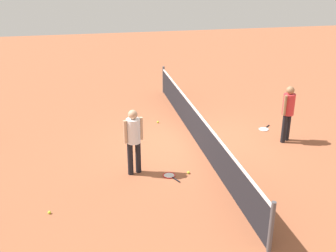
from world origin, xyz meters
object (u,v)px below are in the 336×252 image
object	(u,v)px
tennis_ball_by_net	(49,212)
tennis_ball_baseline	(132,112)
player_far_side	(288,109)
tennis_racket_near_player	(170,176)
tennis_ball_near_player	(158,122)
player_near_side	(134,137)
tennis_ball_midcourt	(188,173)
tennis_racket_far_player	(264,129)

from	to	relation	value
tennis_ball_by_net	tennis_ball_baseline	distance (m)	6.31
tennis_ball_baseline	player_far_side	bearing A→B (deg)	51.21
player_far_side	tennis_ball_by_net	size ratio (longest dim) A/B	25.76
tennis_racket_near_player	tennis_ball_by_net	world-z (taller)	tennis_ball_by_net
tennis_racket_near_player	tennis_ball_near_player	size ratio (longest dim) A/B	9.07
player_near_side	tennis_ball_near_player	distance (m)	3.58
tennis_ball_midcourt	tennis_ball_baseline	size ratio (longest dim) A/B	1.00
tennis_racket_near_player	tennis_ball_midcourt	distance (m)	0.49
tennis_ball_by_net	tennis_ball_near_player	bearing A→B (deg)	145.32
tennis_ball_midcourt	tennis_ball_baseline	xyz separation A→B (m)	(-4.71, -0.87, 0.00)
tennis_ball_baseline	player_near_side	bearing A→B (deg)	-6.00
tennis_racket_far_player	player_far_side	bearing A→B (deg)	12.41
player_near_side	tennis_ball_midcourt	bearing A→B (deg)	76.31
tennis_ball_by_net	tennis_ball_midcourt	distance (m)	3.52
tennis_racket_near_player	tennis_ball_baseline	bearing A→B (deg)	-175.48
player_near_side	player_far_side	bearing A→B (deg)	102.52
tennis_racket_near_player	tennis_ball_by_net	bearing A→B (deg)	-69.61
player_far_side	tennis_ball_near_player	xyz separation A→B (m)	(-2.20, -3.44, -0.98)
player_near_side	tennis_racket_near_player	xyz separation A→B (m)	(0.35, 0.84, -1.00)
tennis_ball_baseline	tennis_ball_near_player	bearing A→B (deg)	32.62
player_near_side	tennis_ball_near_player	size ratio (longest dim) A/B	25.76
tennis_ball_by_net	tennis_ball_baseline	size ratio (longest dim) A/B	1.00
player_far_side	tennis_ball_midcourt	bearing A→B (deg)	-67.77
player_far_side	tennis_ball_baseline	distance (m)	5.44
tennis_racket_near_player	tennis_racket_far_player	size ratio (longest dim) A/B	1.09
player_far_side	tennis_ball_midcourt	world-z (taller)	player_far_side
player_far_side	tennis_racket_near_player	xyz separation A→B (m)	(1.38, -3.80, -1.00)
tennis_racket_near_player	tennis_racket_far_player	bearing A→B (deg)	123.30
tennis_ball_near_player	tennis_racket_far_player	bearing A→B (deg)	69.11
player_far_side	tennis_racket_near_player	bearing A→B (deg)	-70.02
tennis_racket_far_player	tennis_ball_midcourt	xyz separation A→B (m)	(2.33, -3.10, 0.02)
player_far_side	tennis_racket_far_player	xyz separation A→B (m)	(-0.97, -0.21, -1.00)
player_far_side	tennis_ball_near_player	size ratio (longest dim) A/B	25.76
tennis_ball_near_player	tennis_ball_by_net	world-z (taller)	same
tennis_racket_far_player	tennis_ball_near_player	distance (m)	3.45
player_far_side	tennis_racket_near_player	distance (m)	4.17
player_near_side	tennis_racket_near_player	distance (m)	1.35
tennis_ball_midcourt	tennis_racket_far_player	bearing A→B (deg)	126.92
tennis_racket_near_player	tennis_racket_far_player	xyz separation A→B (m)	(-2.36, 3.59, 0.00)
player_far_side	tennis_racket_far_player	world-z (taller)	player_far_side
player_near_side	tennis_racket_far_player	xyz separation A→B (m)	(-2.00, 4.42, -1.00)
player_near_side	tennis_ball_near_player	xyz separation A→B (m)	(-3.23, 1.20, -0.98)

